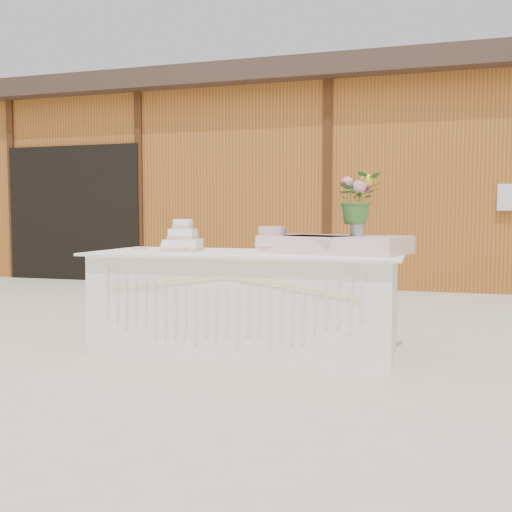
{
  "coord_description": "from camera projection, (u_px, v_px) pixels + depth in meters",
  "views": [
    {
      "loc": [
        1.31,
        -4.23,
        1.05
      ],
      "look_at": [
        0.0,
        0.3,
        0.72
      ],
      "focal_mm": 40.0,
      "sensor_mm": 36.0,
      "label": 1
    }
  ],
  "objects": [
    {
      "name": "barn",
      "position": [
        344.0,
        181.0,
        10.12
      ],
      "size": [
        12.6,
        4.6,
        3.3
      ],
      "color": "#9F5B21",
      "rests_on": "ground"
    },
    {
      "name": "wedding_cake",
      "position": [
        183.0,
        240.0,
        4.57
      ],
      "size": [
        0.33,
        0.33,
        0.26
      ],
      "rotation": [
        0.0,
        0.0,
        0.16
      ],
      "color": "white",
      "rests_on": "cake_table"
    },
    {
      "name": "cake_table",
      "position": [
        245.0,
        301.0,
        4.46
      ],
      "size": [
        2.4,
        1.0,
        0.77
      ],
      "color": "white",
      "rests_on": "ground"
    },
    {
      "name": "ground",
      "position": [
        245.0,
        350.0,
        4.49
      ],
      "size": [
        80.0,
        80.0,
        0.0
      ],
      "primitive_type": "plane",
      "color": "beige",
      "rests_on": "ground"
    },
    {
      "name": "pink_cake_stand",
      "position": [
        273.0,
        238.0,
        4.4
      ],
      "size": [
        0.28,
        0.28,
        0.2
      ],
      "color": "white",
      "rests_on": "cake_table"
    },
    {
      "name": "flower_vase",
      "position": [
        357.0,
        227.0,
        4.26
      ],
      "size": [
        0.1,
        0.1,
        0.14
      ],
      "primitive_type": "cylinder",
      "color": "#B0B0B5",
      "rests_on": "satin_runner"
    },
    {
      "name": "bouquet",
      "position": [
        357.0,
        192.0,
        4.24
      ],
      "size": [
        0.43,
        0.4,
        0.38
      ],
      "primitive_type": "imported",
      "rotation": [
        0.0,
        0.0,
        0.38
      ],
      "color": "#376729",
      "rests_on": "flower_vase"
    },
    {
      "name": "loose_flowers",
      "position": [
        135.0,
        249.0,
        4.72
      ],
      "size": [
        0.13,
        0.3,
        0.02
      ],
      "primitive_type": null,
      "rotation": [
        0.0,
        0.0,
        -0.03
      ],
      "color": "pink",
      "rests_on": "cake_table"
    },
    {
      "name": "satin_runner",
      "position": [
        335.0,
        244.0,
        4.32
      ],
      "size": [
        1.17,
        0.86,
        0.13
      ],
      "primitive_type": "cube",
      "rotation": [
        0.0,
        0.0,
        -0.27
      ],
      "color": "beige",
      "rests_on": "cake_table"
    }
  ]
}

